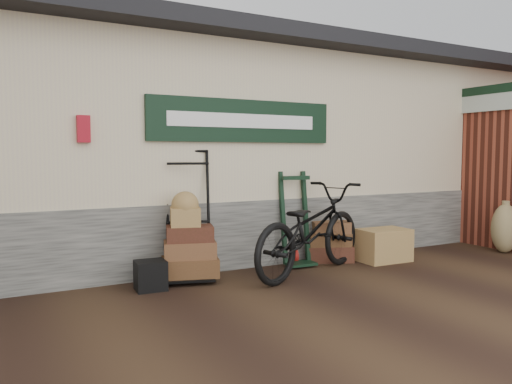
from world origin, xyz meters
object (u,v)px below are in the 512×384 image
Objects in this scene: porter_trolley at (188,213)px; suitcase_stack at (329,241)px; black_trunk at (151,275)px; wicker_hamper at (384,245)px; bicycle at (310,224)px; green_barrow at (296,219)px.

porter_trolley is 2.48× the size of suitcase_stack.
suitcase_stack is 1.95× the size of black_trunk.
wicker_hamper is 3.36m from black_trunk.
green_barrow is at bearing -35.49° from bicycle.
porter_trolley is at bearing 172.05° from wicker_hamper.
wicker_hamper is (2.79, -0.39, -0.57)m from porter_trolley.
suitcase_stack reaches higher than wicker_hamper.
porter_trolley is at bearing -180.00° from suitcase_stack.
green_barrow is at bearing -180.00° from suitcase_stack.
suitcase_stack is 0.78m from wicker_hamper.
porter_trolley is 0.73× the size of bicycle.
black_trunk is (-0.57, -0.30, -0.64)m from porter_trolley.
green_barrow is at bearing 16.80° from porter_trolley.
green_barrow reaches higher than suitcase_stack.
wicker_hamper is 1.43m from bicycle.
green_barrow is at bearing 7.94° from black_trunk.
bicycle is at bearing -174.13° from wicker_hamper.
bicycle is at bearing -3.60° from porter_trolley.
green_barrow is (1.56, 0.00, -0.16)m from porter_trolley.
suitcase_stack is 0.92× the size of wicker_hamper.
black_trunk is at bearing -168.29° from green_barrow.
suitcase_stack is at bearing 16.80° from porter_trolley.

